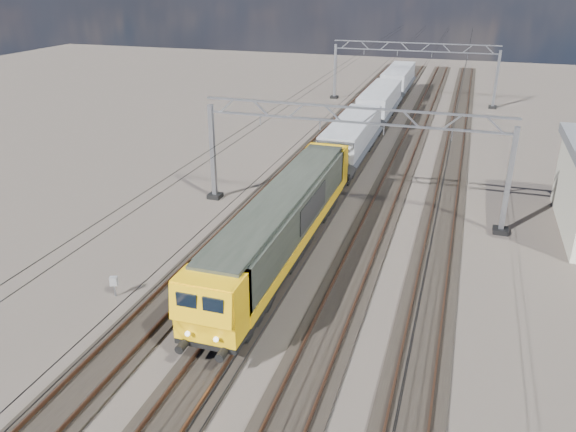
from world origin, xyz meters
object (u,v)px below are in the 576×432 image
(hopper_wagon_mid, at_px, (380,103))
(catenary_gantry_far, at_px, (413,70))
(catenary_gantry_mid, at_px, (350,157))
(locomotive, at_px, (284,220))
(trackside_cabinet, at_px, (114,282))
(hopper_wagon_lead, at_px, (352,138))
(hopper_wagon_third, at_px, (398,80))

(hopper_wagon_mid, bearing_deg, catenary_gantry_far, 80.00)
(catenary_gantry_mid, height_order, locomotive, catenary_gantry_mid)
(catenary_gantry_far, relative_size, trackside_cabinet, 18.85)
(locomotive, height_order, trackside_cabinet, locomotive)
(locomotive, height_order, hopper_wagon_mid, locomotive)
(hopper_wagon_lead, bearing_deg, locomotive, -90.00)
(catenary_gantry_mid, relative_size, trackside_cabinet, 18.85)
(hopper_wagon_mid, xyz_separation_m, trackside_cabinet, (-6.67, -38.15, -1.44))
(locomotive, bearing_deg, hopper_wagon_third, 90.00)
(locomotive, relative_size, trackside_cabinet, 19.98)
(hopper_wagon_third, relative_size, trackside_cabinet, 12.31)
(catenary_gantry_far, bearing_deg, hopper_wagon_lead, -94.48)
(catenary_gantry_mid, xyz_separation_m, catenary_gantry_far, (0.00, 36.00, 0.00))
(locomotive, distance_m, trackside_cabinet, 9.27)
(hopper_wagon_third, distance_m, trackside_cabinet, 52.79)
(locomotive, bearing_deg, hopper_wagon_mid, 90.00)
(locomotive, height_order, hopper_wagon_lead, locomotive)
(catenary_gantry_mid, height_order, hopper_wagon_third, catenary_gantry_mid)
(locomotive, relative_size, hopper_wagon_lead, 1.62)
(catenary_gantry_mid, relative_size, hopper_wagon_lead, 1.53)
(catenary_gantry_mid, xyz_separation_m, hopper_wagon_lead, (-2.00, 10.46, -1.67))
(hopper_wagon_mid, bearing_deg, hopper_wagon_third, 90.00)
(catenary_gantry_mid, bearing_deg, hopper_wagon_mid, 94.64)
(catenary_gantry_far, distance_m, hopper_wagon_third, 3.87)
(catenary_gantry_mid, xyz_separation_m, hopper_wagon_third, (-2.00, 38.86, -1.67))
(catenary_gantry_far, height_order, hopper_wagon_mid, catenary_gantry_far)
(hopper_wagon_mid, relative_size, trackside_cabinet, 12.31)
(catenary_gantry_mid, distance_m, hopper_wagon_mid, 24.80)
(hopper_wagon_lead, relative_size, hopper_wagon_third, 1.00)
(catenary_gantry_far, height_order, hopper_wagon_lead, catenary_gantry_far)
(catenary_gantry_mid, xyz_separation_m, trackside_cabinet, (-8.67, -13.49, -3.12))
(hopper_wagon_lead, distance_m, hopper_wagon_mid, 14.20)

